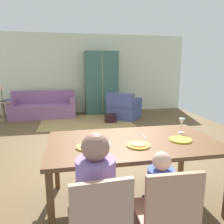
# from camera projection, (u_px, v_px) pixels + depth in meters

# --- Properties ---
(ground_plane) EXTENTS (7.05, 6.58, 0.02)m
(ground_plane) POSITION_uv_depth(u_px,v_px,m) (103.00, 141.00, 4.77)
(ground_plane) COLOR brown
(back_wall) EXTENTS (7.05, 0.10, 2.70)m
(back_wall) POSITION_uv_depth(u_px,v_px,m) (88.00, 74.00, 7.71)
(back_wall) COLOR beige
(back_wall) RESTS_ON ground_plane
(dining_table) EXTENTS (1.90, 1.09, 0.76)m
(dining_table) POSITION_uv_depth(u_px,v_px,m) (133.00, 146.00, 2.48)
(dining_table) COLOR brown
(dining_table) RESTS_ON ground_plane
(plate_near_man) EXTENTS (0.25, 0.25, 0.02)m
(plate_near_man) POSITION_uv_depth(u_px,v_px,m) (88.00, 147.00, 2.25)
(plate_near_man) COLOR gold
(plate_near_man) RESTS_ON dining_table
(pizza_near_man) EXTENTS (0.17, 0.17, 0.01)m
(pizza_near_man) POSITION_uv_depth(u_px,v_px,m) (88.00, 145.00, 2.25)
(pizza_near_man) COLOR #D8954F
(pizza_near_man) RESTS_ON plate_near_man
(plate_near_child) EXTENTS (0.25, 0.25, 0.02)m
(plate_near_child) POSITION_uv_depth(u_px,v_px,m) (138.00, 145.00, 2.29)
(plate_near_child) COLOR yellow
(plate_near_child) RESTS_ON dining_table
(pizza_near_child) EXTENTS (0.17, 0.17, 0.01)m
(pizza_near_child) POSITION_uv_depth(u_px,v_px,m) (138.00, 144.00, 2.29)
(pizza_near_child) COLOR #E4A34B
(pizza_near_child) RESTS_ON plate_near_child
(plate_near_woman) EXTENTS (0.25, 0.25, 0.02)m
(plate_near_woman) POSITION_uv_depth(u_px,v_px,m) (180.00, 140.00, 2.47)
(plate_near_woman) COLOR yellow
(plate_near_woman) RESTS_ON dining_table
(wine_glass) EXTENTS (0.07, 0.07, 0.19)m
(wine_glass) POSITION_uv_depth(u_px,v_px,m) (182.00, 122.00, 2.74)
(wine_glass) COLOR silver
(wine_glass) RESTS_ON dining_table
(fork) EXTENTS (0.04, 0.15, 0.01)m
(fork) POSITION_uv_depth(u_px,v_px,m) (109.00, 143.00, 2.36)
(fork) COLOR silver
(fork) RESTS_ON dining_table
(knife) EXTENTS (0.03, 0.17, 0.01)m
(knife) POSITION_uv_depth(u_px,v_px,m) (145.00, 137.00, 2.59)
(knife) COLOR silver
(knife) RESTS_ON dining_table
(dining_chair_man) EXTENTS (0.44, 0.44, 0.87)m
(dining_chair_man) POSITION_uv_depth(u_px,v_px,m) (99.00, 222.00, 1.55)
(dining_chair_man) COLOR #A97B62
(dining_chair_man) RESTS_ON ground_plane
(person_man) EXTENTS (0.30, 0.41, 1.11)m
(person_man) POSITION_uv_depth(u_px,v_px,m) (96.00, 205.00, 1.71)
(person_man) COLOR #2F4351
(person_man) RESTS_ON ground_plane
(dining_chair_child) EXTENTS (0.44, 0.44, 0.87)m
(dining_chair_child) POSITION_uv_depth(u_px,v_px,m) (167.00, 213.00, 1.65)
(dining_chair_child) COLOR #B1785A
(dining_chair_child) RESTS_ON ground_plane
(person_child) EXTENTS (0.22, 0.29, 0.92)m
(person_child) POSITION_uv_depth(u_px,v_px,m) (158.00, 206.00, 1.83)
(person_child) COLOR #353058
(person_child) RESTS_ON ground_plane
(area_rug) EXTENTS (2.60, 1.80, 0.01)m
(area_rug) POSITION_uv_depth(u_px,v_px,m) (86.00, 121.00, 6.50)
(area_rug) COLOR #A9884C
(area_rug) RESTS_ON ground_plane
(couch) EXTENTS (2.00, 0.86, 0.82)m
(couch) POSITION_uv_depth(u_px,v_px,m) (44.00, 108.00, 7.02)
(couch) COLOR #905E8F
(couch) RESTS_ON ground_plane
(armchair) EXTENTS (1.20, 1.20, 0.82)m
(armchair) POSITION_uv_depth(u_px,v_px,m) (124.00, 108.00, 6.82)
(armchair) COLOR #475288
(armchair) RESTS_ON ground_plane
(armoire) EXTENTS (1.10, 0.59, 2.10)m
(armoire) POSITION_uv_depth(u_px,v_px,m) (101.00, 83.00, 7.47)
(armoire) COLOR #3A6158
(armoire) RESTS_ON ground_plane
(side_table) EXTENTS (0.56, 0.56, 0.58)m
(side_table) POSITION_uv_depth(u_px,v_px,m) (3.00, 108.00, 6.54)
(side_table) COLOR #9E7D58
(side_table) RESTS_ON ground_plane
(table_lamp) EXTENTS (0.26, 0.26, 0.54)m
(table_lamp) POSITION_uv_depth(u_px,v_px,m) (1.00, 87.00, 6.41)
(table_lamp) COLOR #46402F
(table_lamp) RESTS_ON side_table
(book_lower) EXTENTS (0.22, 0.16, 0.03)m
(book_lower) POSITION_uv_depth(u_px,v_px,m) (9.00, 100.00, 6.59)
(book_lower) COLOR #A32F28
(book_lower) RESTS_ON side_table
(book_upper) EXTENTS (0.22, 0.16, 0.03)m
(book_upper) POSITION_uv_depth(u_px,v_px,m) (9.00, 100.00, 6.51)
(book_upper) COLOR #384C7F
(book_upper) RESTS_ON book_lower
(handbag) EXTENTS (0.32, 0.16, 0.26)m
(handbag) POSITION_uv_depth(u_px,v_px,m) (110.00, 118.00, 6.32)
(handbag) COLOR black
(handbag) RESTS_ON ground_plane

